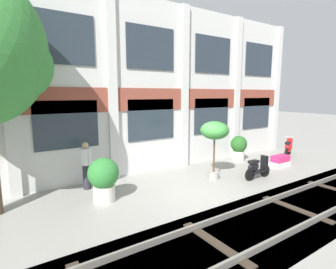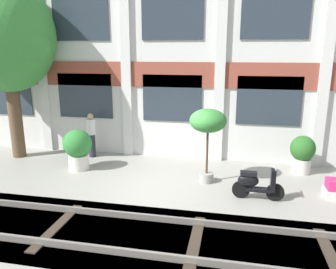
# 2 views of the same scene
# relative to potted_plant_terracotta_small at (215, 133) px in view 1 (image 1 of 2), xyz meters

# --- Properties ---
(ground_plane) EXTENTS (80.00, 80.00, 0.00)m
(ground_plane) POSITION_rel_potted_plant_terracotta_small_xyz_m (-1.51, -0.77, -1.82)
(ground_plane) COLOR gray
(apartment_facade) EXTENTS (17.42, 0.64, 7.10)m
(apartment_facade) POSITION_rel_potted_plant_terracotta_small_xyz_m (-1.51, 2.47, 1.73)
(apartment_facade) COLOR silver
(apartment_facade) RESTS_ON ground
(rail_tracks) EXTENTS (25.06, 2.80, 0.43)m
(rail_tracks) POSITION_rel_potted_plant_terracotta_small_xyz_m (-1.51, -3.38, -1.95)
(rail_tracks) COLOR #423F3A
(rail_tracks) RESTS_ON ground
(potted_plant_terracotta_small) EXTENTS (1.10, 1.10, 2.28)m
(potted_plant_terracotta_small) POSITION_rel_potted_plant_terracotta_small_xyz_m (0.00, 0.00, 0.00)
(potted_plant_terracotta_small) COLOR gray
(potted_plant_terracotta_small) RESTS_ON ground
(potted_plant_square_trough) EXTENTS (0.98, 0.52, 0.52)m
(potted_plant_square_trough) POSITION_rel_potted_plant_terracotta_small_xyz_m (3.77, -0.42, -1.57)
(potted_plant_square_trough) COLOR beige
(potted_plant_square_trough) RESTS_ON ground
(potted_plant_glazed_jar) EXTENTS (0.80, 0.80, 1.26)m
(potted_plant_glazed_jar) POSITION_rel_potted_plant_terracotta_small_xyz_m (3.00, 1.39, -1.12)
(potted_plant_glazed_jar) COLOR beige
(potted_plant_glazed_jar) RESTS_ON ground
(potted_plant_fluted_column) EXTENTS (0.95, 0.95, 1.39)m
(potted_plant_fluted_column) POSITION_rel_potted_plant_terracotta_small_xyz_m (-4.37, 0.27, -1.04)
(potted_plant_fluted_column) COLOR beige
(potted_plant_fluted_column) RESTS_ON ground
(scooter_near_curb) EXTENTS (1.31, 0.72, 0.98)m
(scooter_near_curb) POSITION_rel_potted_plant_terracotta_small_xyz_m (6.14, 0.69, -1.38)
(scooter_near_curb) COLOR black
(scooter_near_curb) RESTS_ON ground
(scooter_second_parked) EXTENTS (1.38, 0.50, 0.98)m
(scooter_second_parked) POSITION_rel_potted_plant_terracotta_small_xyz_m (1.41, -0.95, -1.38)
(scooter_second_parked) COLOR black
(scooter_second_parked) RESTS_ON ground
(resident_by_doorway) EXTENTS (0.34, 0.49, 1.68)m
(resident_by_doorway) POSITION_rel_potted_plant_terracotta_small_xyz_m (-4.49, 1.64, -0.92)
(resident_by_doorway) COLOR #282833
(resident_by_doorway) RESTS_ON ground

